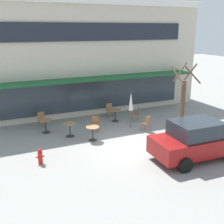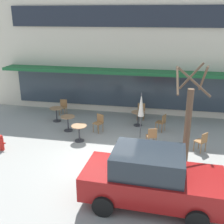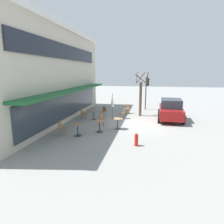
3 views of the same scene
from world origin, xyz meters
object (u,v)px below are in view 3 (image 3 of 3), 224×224
cafe_table_streetside (118,122)px  cafe_chair_1 (62,127)px  cafe_chair_3 (102,119)px  patio_umbrella_green_folded (112,100)px  cafe_table_mid_patio (94,113)px  cafe_chair_4 (104,111)px  cafe_table_near_wall (78,128)px  cafe_chair_2 (127,108)px  fire_hydrant (136,140)px  parked_sedan (171,110)px  cafe_chair_5 (83,113)px  cafe_chair_0 (123,112)px  cafe_table_by_tree (100,124)px  street_tree (141,96)px  traffic_light_pole (147,88)px

cafe_table_streetside → cafe_chair_1: 3.82m
cafe_chair_3 → patio_umbrella_green_folded: bearing=-9.7°
cafe_table_mid_patio → cafe_chair_4: bearing=-24.0°
cafe_table_near_wall → cafe_chair_2: (7.35, -2.25, 0.01)m
fire_hydrant → parked_sedan: bearing=-19.9°
cafe_table_mid_patio → cafe_chair_5: cafe_chair_5 is taller
cafe_chair_1 → fire_hydrant: bearing=-101.9°
cafe_chair_3 → cafe_chair_4: size_ratio=1.00×
cafe_chair_0 → cafe_chair_3: 2.90m
parked_sedan → cafe_chair_1: bearing=127.5°
patio_umbrella_green_folded → cafe_chair_0: patio_umbrella_green_folded is taller
cafe_table_by_tree → cafe_chair_5: 4.13m
cafe_chair_4 → cafe_chair_5: same height
cafe_table_near_wall → cafe_chair_5: bearing=15.0°
patio_umbrella_green_folded → cafe_chair_0: size_ratio=2.47×
cafe_table_mid_patio → patio_umbrella_green_folded: patio_umbrella_green_folded is taller
cafe_chair_4 → street_tree: street_tree is taller
cafe_table_mid_patio → parked_sedan: (1.06, -6.29, 0.36)m
cafe_chair_0 → cafe_chair_3: bearing=156.1°
patio_umbrella_green_folded → cafe_chair_2: 3.04m
cafe_table_by_tree → cafe_chair_0: cafe_chair_0 is taller
cafe_table_by_tree → street_tree: (5.54, -2.37, 1.30)m
cafe_table_by_tree → cafe_chair_5: cafe_chair_5 is taller
cafe_chair_1 → cafe_chair_3: 3.31m
cafe_chair_5 → street_tree: street_tree is taller
cafe_chair_1 → traffic_light_pole: (9.94, -5.05, 1.77)m
cafe_chair_1 → street_tree: bearing=-34.7°
cafe_table_near_wall → cafe_chair_3: 2.77m
cafe_chair_4 → street_tree: 3.57m
cafe_chair_2 → cafe_table_mid_patio: bearing=140.1°
patio_umbrella_green_folded → parked_sedan: bearing=-80.5°
cafe_table_streetside → cafe_chair_3: (0.63, 1.24, 0.01)m
cafe_table_by_tree → cafe_table_mid_patio: size_ratio=1.00×
patio_umbrella_green_folded → parked_sedan: 4.88m
cafe_chair_0 → traffic_light_pole: size_ratio=0.26×
cafe_table_streetside → cafe_chair_5: size_ratio=0.85×
cafe_table_streetside → traffic_light_pole: 8.34m
cafe_table_by_tree → cafe_table_mid_patio: 3.61m
cafe_table_by_tree → cafe_chair_5: (3.40, 2.34, 0.01)m
traffic_light_pole → patio_umbrella_green_folded: bearing=153.0°
patio_umbrella_green_folded → cafe_chair_3: 2.38m
cafe_chair_5 → street_tree: bearing=-65.6°
patio_umbrella_green_folded → cafe_chair_4: 1.76m
parked_sedan → cafe_chair_3: bearing=119.3°
cafe_table_streetside → street_tree: size_ratio=0.19×
cafe_chair_3 → parked_sedan: bearing=-60.7°
cafe_table_mid_patio → street_tree: (2.20, -3.74, 1.30)m
cafe_table_near_wall → cafe_table_streetside: size_ratio=1.00×
cafe_table_near_wall → cafe_chair_4: (5.65, -0.33, 0.01)m
cafe_chair_5 → cafe_chair_1: bearing=-178.4°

